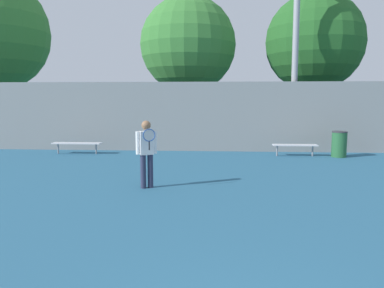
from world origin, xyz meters
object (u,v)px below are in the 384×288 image
object	(u,v)px
bench_courtside_far	(77,144)
bench_courtside_near	(295,146)
tree_green_tall	(314,43)
tree_green_broad	(188,45)
tennis_player	(147,150)
trash_bin	(339,144)
light_pole_far_right	(296,31)

from	to	relation	value
bench_courtside_far	bench_courtside_near	bearing A→B (deg)	0.00
tree_green_tall	tree_green_broad	size ratio (longest dim) A/B	1.00
tennis_player	trash_bin	distance (m)	8.42
bench_courtside_far	tree_green_broad	distance (m)	7.60
light_pole_far_right	tree_green_tall	xyz separation A→B (m)	(1.50, 2.98, -0.08)
tree_green_tall	tree_green_broad	world-z (taller)	tree_green_tall
tennis_player	bench_courtside_far	distance (m)	6.79
light_pole_far_right	tree_green_tall	bearing A→B (deg)	63.30
trash_bin	tree_green_tall	xyz separation A→B (m)	(0.03, 4.51, 4.42)
tennis_player	trash_bin	xyz separation A→B (m)	(6.42, 5.43, -0.47)
tennis_player	light_pole_far_right	size ratio (longest dim) A/B	0.20
bench_courtside_near	light_pole_far_right	bearing A→B (deg)	82.93
bench_courtside_far	light_pole_far_right	xyz separation A→B (m)	(8.87, 1.44, 4.58)
tennis_player	bench_courtside_far	size ratio (longest dim) A/B	0.86
trash_bin	tree_green_broad	world-z (taller)	tree_green_broad
trash_bin	tree_green_tall	distance (m)	6.32
bench_courtside_near	tennis_player	bearing A→B (deg)	-130.85
light_pole_far_right	tree_green_tall	size ratio (longest dim) A/B	1.15
trash_bin	tree_green_tall	bearing A→B (deg)	89.60
tennis_player	tree_green_tall	size ratio (longest dim) A/B	0.23
tennis_player	bench_courtside_near	distance (m)	7.32
tennis_player	tree_green_broad	size ratio (longest dim) A/B	0.23
tennis_player	tree_green_broad	world-z (taller)	tree_green_broad
tennis_player	trash_bin	world-z (taller)	tennis_player
bench_courtside_far	trash_bin	distance (m)	10.33
bench_courtside_near	tree_green_tall	distance (m)	6.53
trash_bin	light_pole_far_right	bearing A→B (deg)	133.71
tennis_player	tree_green_tall	distance (m)	12.49
bench_courtside_far	tree_green_tall	world-z (taller)	tree_green_tall
light_pole_far_right	trash_bin	size ratio (longest dim) A/B	8.50
bench_courtside_near	light_pole_far_right	size ratio (longest dim) A/B	0.20
tennis_player	bench_courtside_far	world-z (taller)	tennis_player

